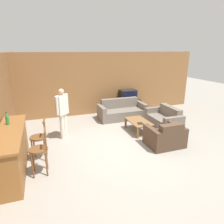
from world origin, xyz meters
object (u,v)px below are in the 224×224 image
Objects in this scene: tv at (128,95)px; person_by_window at (62,111)px; bar_chair_mid at (39,139)px; book_on_table at (140,123)px; bottle at (7,119)px; couch_far at (122,112)px; tv_unit at (128,106)px; armchair_near at (165,137)px; loveseat_right at (164,120)px; coffee_table at (139,122)px; bar_chair_near at (39,152)px.

person_by_window is at bearing -148.34° from tv.
bar_chair_mid reaches higher than tv.
tv is at bearing 75.35° from book_on_table.
couch_far is at bearing 29.68° from bottle.
tv is (0.00, -0.00, 0.50)m from tv_unit.
bar_chair_mid is at bearing -141.35° from tv_unit.
bar_chair_mid is 3.45m from armchair_near.
coffee_table is at bearing -175.75° from loveseat_right.
bottle is at bearing -150.32° from couch_far.
tv_unit is 3.60m from person_by_window.
tv_unit is (0.57, 2.21, -0.06)m from coffee_table.
bar_chair_mid reaches higher than tv_unit.
loveseat_right is 1.22× the size of tv_unit.
tv_unit is 3.69× the size of bottle.
bar_chair_mid is at bearing 90.01° from bar_chair_near.
person_by_window is at bearing 165.72° from book_on_table.
coffee_table is (3.17, 1.44, -0.21)m from bar_chair_near.
book_on_table reaches higher than coffee_table.
tv is at bearing 44.34° from bar_chair_near.
loveseat_right is 1.97× the size of tv.
person_by_window reaches higher than coffee_table.
book_on_table is at bearing 6.21° from bottle.
tv_unit is at bearing 44.37° from bar_chair_near.
bar_chair_mid is at bearing -170.48° from book_on_table.
couch_far is 4.46m from bottle.
bottle is (-4.39, -2.87, 0.35)m from tv.
loveseat_right is 1.31× the size of coffee_table.
couch_far is 2.72m from armchair_near.
bottle is (-4.06, 0.54, 0.85)m from armchair_near.
tv is 0.44× the size of person_by_window.
bottle reaches higher than armchair_near.
bottle is at bearing -173.79° from book_on_table.
couch_far is at bearing 87.93° from book_on_table.
armchair_near is 0.64× the size of person_by_window.
armchair_near is (3.41, -0.43, -0.27)m from bar_chair_mid.
tv_unit is at bearing 50.58° from couch_far.
armchair_near reaches higher than tv_unit.
bar_chair_near is at bearing -135.66° from tv.
person_by_window is (1.37, 1.01, -0.23)m from bottle.
armchair_near is 1.23m from coffee_table.
loveseat_right is (0.82, 1.29, -0.00)m from armchair_near.
couch_far is at bearing 25.40° from person_by_window.
tv is at bearing 33.22° from bottle.
book_on_table is at bearing 9.52° from bar_chair_mid.
book_on_table is (3.74, 0.41, -0.73)m from bottle.
book_on_table is (-0.32, 0.95, 0.12)m from armchair_near.
coffee_table is 2.54m from person_by_window.
bar_chair_near is 5.23m from tv_unit.
tv_unit is at bearing 75.37° from book_on_table.
bar_chair_mid is at bearing -144.14° from couch_far.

